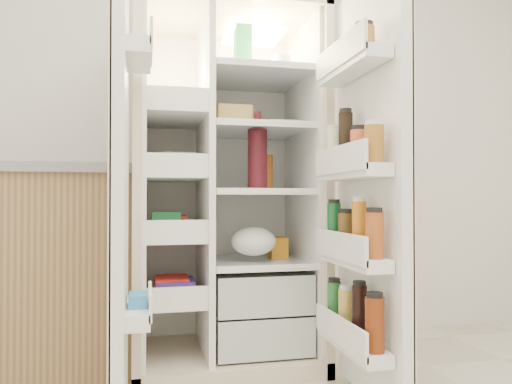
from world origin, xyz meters
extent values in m
cube|color=white|center=(0.00, 2.00, 1.35)|extent=(4.00, 0.02, 2.70)
cube|color=beige|center=(-0.10, 1.93, 0.90)|extent=(0.92, 0.04, 1.80)
cube|color=beige|center=(-0.54, 1.60, 0.90)|extent=(0.04, 0.70, 1.80)
cube|color=beige|center=(0.34, 1.60, 0.90)|extent=(0.04, 0.70, 1.80)
cube|color=beige|center=(-0.10, 1.60, 1.78)|extent=(0.92, 0.70, 0.04)
cube|color=beige|center=(-0.10, 1.60, 0.04)|extent=(0.92, 0.70, 0.08)
cube|color=white|center=(-0.10, 1.90, 0.92)|extent=(0.84, 0.02, 1.68)
cube|color=white|center=(-0.51, 1.60, 0.92)|extent=(0.02, 0.62, 1.68)
cube|color=white|center=(0.31, 1.60, 0.92)|extent=(0.02, 0.62, 1.68)
cube|color=white|center=(-0.21, 1.60, 0.92)|extent=(0.03, 0.62, 1.68)
cube|color=silver|center=(0.05, 1.58, 0.18)|extent=(0.47, 0.52, 0.19)
cube|color=silver|center=(0.05, 1.58, 0.39)|extent=(0.47, 0.52, 0.19)
cube|color=#FFD18C|center=(0.05, 1.65, 1.72)|extent=(0.30, 0.30, 0.02)
cube|color=white|center=(-0.37, 1.60, 0.35)|extent=(0.28, 0.58, 0.02)
cube|color=white|center=(-0.37, 1.60, 0.65)|extent=(0.28, 0.58, 0.02)
cube|color=white|center=(-0.37, 1.60, 0.95)|extent=(0.28, 0.58, 0.02)
cube|color=white|center=(-0.37, 1.60, 1.25)|extent=(0.28, 0.58, 0.02)
cube|color=white|center=(0.05, 1.60, 0.52)|extent=(0.49, 0.58, 0.01)
cube|color=white|center=(0.05, 1.60, 0.88)|extent=(0.49, 0.58, 0.01)
cube|color=white|center=(0.05, 1.60, 1.20)|extent=(0.49, 0.58, 0.02)
cube|color=white|center=(0.05, 1.60, 1.48)|extent=(0.49, 0.58, 0.02)
cube|color=red|center=(-0.37, 1.60, 0.41)|extent=(0.16, 0.20, 0.10)
cube|color=#279148|center=(-0.37, 1.60, 0.72)|extent=(0.14, 0.18, 0.12)
cube|color=silver|center=(-0.37, 1.60, 0.99)|extent=(0.20, 0.22, 0.07)
cube|color=yellow|center=(-0.37, 1.60, 1.33)|extent=(0.15, 0.16, 0.14)
cube|color=#533399|center=(-0.37, 1.60, 0.40)|extent=(0.18, 0.20, 0.09)
cube|color=#F94B2B|center=(-0.37, 1.60, 0.71)|extent=(0.14, 0.18, 0.10)
cube|color=white|center=(-0.37, 1.60, 1.02)|extent=(0.16, 0.16, 0.12)
sphere|color=orange|center=(-0.07, 1.50, 0.12)|extent=(0.07, 0.07, 0.07)
sphere|color=orange|center=(0.02, 1.54, 0.12)|extent=(0.07, 0.07, 0.07)
sphere|color=orange|center=(0.12, 1.50, 0.12)|extent=(0.07, 0.07, 0.07)
sphere|color=orange|center=(-0.02, 1.64, 0.12)|extent=(0.07, 0.07, 0.07)
sphere|color=orange|center=(0.08, 1.62, 0.12)|extent=(0.07, 0.07, 0.07)
ellipsoid|color=#467025|center=(0.05, 1.60, 0.40)|extent=(0.26, 0.24, 0.11)
cylinder|color=#3F0D14|center=(0.03, 1.46, 1.04)|extent=(0.10, 0.10, 0.30)
cylinder|color=#73370C|center=(0.09, 1.50, 0.98)|extent=(0.06, 0.06, 0.18)
cube|color=#279048|center=(-0.03, 1.53, 1.61)|extent=(0.08, 0.08, 0.24)
cylinder|color=white|center=(0.17, 1.51, 1.53)|extent=(0.10, 0.10, 0.09)
cylinder|color=#B7652A|center=(0.08, 1.66, 1.53)|extent=(0.07, 0.07, 0.09)
cube|color=white|center=(0.23, 1.61, 1.23)|extent=(0.22, 0.09, 0.05)
cube|color=tan|center=(-0.07, 1.52, 1.26)|extent=(0.17, 0.10, 0.11)
ellipsoid|color=white|center=(0.03, 1.51, 0.60)|extent=(0.23, 0.21, 0.14)
cube|color=orange|center=(0.19, 1.65, 0.58)|extent=(0.09, 0.11, 0.11)
cube|color=white|center=(-0.60, 1.05, 0.90)|extent=(0.05, 0.40, 1.72)
cube|color=beige|center=(-0.63, 1.05, 0.90)|extent=(0.01, 0.40, 1.72)
cube|color=white|center=(-0.53, 1.05, 0.40)|extent=(0.09, 0.32, 0.06)
cube|color=white|center=(-0.53, 1.05, 1.40)|extent=(0.09, 0.32, 0.06)
cube|color=#338CCC|center=(-0.53, 1.05, 0.43)|extent=(0.07, 0.12, 0.10)
cube|color=white|center=(0.40, 0.96, 0.90)|extent=(0.05, 0.58, 1.72)
cube|color=beige|center=(0.42, 0.96, 0.90)|extent=(0.01, 0.58, 1.72)
cube|color=white|center=(0.31, 0.96, 0.26)|extent=(0.11, 0.50, 0.05)
cube|color=white|center=(0.31, 0.96, 0.60)|extent=(0.11, 0.50, 0.05)
cube|color=white|center=(0.31, 0.96, 0.95)|extent=(0.11, 0.50, 0.05)
cube|color=white|center=(0.31, 0.96, 1.38)|extent=(0.11, 0.50, 0.05)
cylinder|color=maroon|center=(0.31, 0.76, 0.39)|extent=(0.07, 0.07, 0.20)
cylinder|color=black|center=(0.31, 0.89, 0.40)|extent=(0.06, 0.06, 0.22)
cylinder|color=gold|center=(0.31, 1.02, 0.38)|extent=(0.06, 0.06, 0.18)
cylinder|color=#246E30|center=(0.31, 1.15, 0.38)|extent=(0.06, 0.06, 0.19)
cylinder|color=#A2491B|center=(0.31, 0.76, 0.71)|extent=(0.07, 0.07, 0.17)
cylinder|color=orange|center=(0.31, 0.89, 0.73)|extent=(0.06, 0.06, 0.21)
cylinder|color=#573C15|center=(0.31, 1.02, 0.70)|extent=(0.07, 0.07, 0.16)
cylinder|color=#135426|center=(0.31, 1.15, 0.72)|extent=(0.06, 0.06, 0.20)
cylinder|color=#986221|center=(0.31, 0.76, 1.04)|extent=(0.07, 0.07, 0.14)
cylinder|color=#C85633|center=(0.31, 0.89, 1.04)|extent=(0.07, 0.07, 0.14)
cylinder|color=black|center=(0.31, 1.02, 1.09)|extent=(0.06, 0.06, 0.23)
cylinder|color=#F5F5CA|center=(0.31, 1.15, 1.06)|extent=(0.06, 0.06, 0.18)
cylinder|color=#936124|center=(0.31, 0.84, 1.45)|extent=(0.08, 0.08, 0.10)
cylinder|color=brown|center=(0.31, 1.06, 1.45)|extent=(0.08, 0.08, 0.10)
cube|color=#A57E52|center=(-1.19, 1.71, 0.48)|extent=(1.34, 0.69, 0.96)
cube|color=#939499|center=(-1.19, 1.71, 0.98)|extent=(1.39, 0.74, 0.04)
camera|label=1|loc=(-0.50, -0.87, 0.84)|focal=34.00mm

